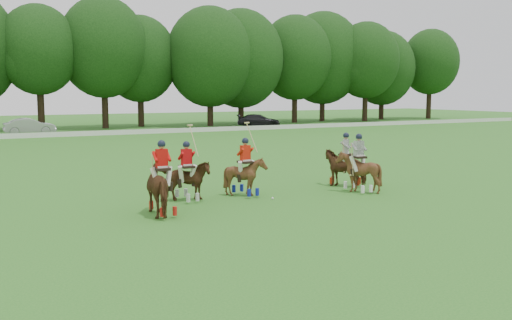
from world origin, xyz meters
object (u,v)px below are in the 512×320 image
car_mid (30,126)px  polo_stripe_a (345,167)px  polo_red_a (162,188)px  car_right (259,121)px  polo_stripe_b (358,171)px  polo_red_b (187,180)px  polo_red_c (245,175)px  polo_ball (273,198)px

car_mid → polo_stripe_a: bearing=-167.0°
car_mid → polo_red_a: bearing=-179.9°
car_right → polo_stripe_b: (-16.95, -39.40, 0.12)m
polo_stripe_b → polo_stripe_a: bearing=71.6°
polo_stripe_b → polo_red_b: bearing=167.6°
car_right → polo_red_a: bearing=170.9°
polo_red_b → polo_red_c: bearing=-2.1°
car_mid → polo_ball: (3.77, -39.15, -0.72)m
polo_stripe_a → polo_ball: (-4.26, -1.22, -0.77)m
polo_red_a → polo_red_c: polo_red_c is taller
car_right → polo_stripe_b: polo_stripe_b is taller
polo_stripe_b → polo_ball: 3.86m
polo_red_c → polo_stripe_a: bearing=1.0°
polo_red_c → polo_stripe_a: (4.81, 0.08, 0.02)m
polo_red_b → polo_stripe_b: (6.67, -1.47, 0.07)m
car_right → polo_ball: (-20.73, -39.15, -0.67)m
polo_red_a → car_right: bearing=57.6°
polo_red_a → polo_stripe_b: (8.22, 0.32, -0.05)m
polo_red_b → polo_stripe_b: bearing=-12.4°
polo_stripe_a → polo_red_b: bearing=180.0°
polo_stripe_b → polo_ball: size_ratio=25.86×
polo_red_a → polo_ball: (4.45, 0.57, -0.84)m
car_right → polo_red_b: polo_red_b is taller
polo_red_a → polo_ball: polo_red_a is taller
polo_red_a → polo_stripe_b: bearing=2.2°
car_right → polo_red_a: 47.02m
polo_red_c → car_right: bearing=60.8°
car_right → polo_red_a: (-25.17, -39.72, 0.17)m
car_right → polo_red_c: polo_red_c is taller
polo_red_b → polo_stripe_b: 6.83m
polo_stripe_a → polo_stripe_b: size_ratio=0.97×
car_right → polo_red_c: size_ratio=1.78×
polo_stripe_a → car_right: bearing=66.5°
car_mid → polo_stripe_b: bearing=-168.1°
car_mid → polo_red_a: 39.72m
polo_red_b → polo_red_c: (2.35, -0.09, 0.02)m
polo_red_a → car_mid: bearing=89.0°
car_mid → car_right: size_ratio=0.93×
polo_red_b → polo_stripe_a: (7.16, -0.00, 0.04)m
polo_stripe_a → polo_ball: size_ratio=25.14×
polo_red_b → car_mid: bearing=91.3°
polo_red_a → polo_red_c: 4.26m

